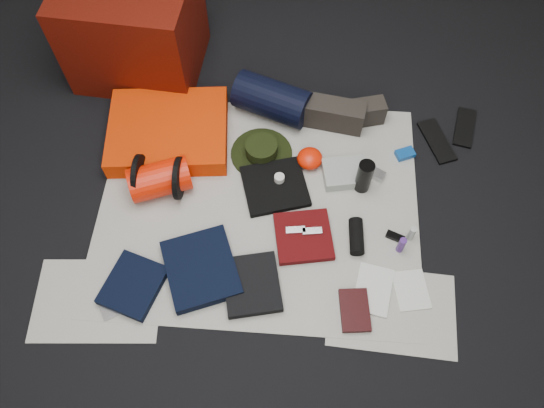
# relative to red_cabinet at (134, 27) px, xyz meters

# --- Properties ---
(floor) EXTENTS (4.50, 4.50, 0.02)m
(floor) POSITION_rel_red_cabinet_xyz_m (0.76, -0.91, -0.29)
(floor) COLOR black
(floor) RESTS_ON ground
(newspaper_mat) EXTENTS (1.60, 1.30, 0.01)m
(newspaper_mat) POSITION_rel_red_cabinet_xyz_m (0.76, -0.91, -0.28)
(newspaper_mat) COLOR beige
(newspaper_mat) RESTS_ON floor
(newspaper_sheet_front_left) EXTENTS (0.61, 0.44, 0.00)m
(newspaper_sheet_front_left) POSITION_rel_red_cabinet_xyz_m (0.06, -1.46, -0.28)
(newspaper_sheet_front_left) COLOR beige
(newspaper_sheet_front_left) RESTS_ON floor
(newspaper_sheet_front_right) EXTENTS (0.60, 0.43, 0.00)m
(newspaper_sheet_front_right) POSITION_rel_red_cabinet_xyz_m (1.41, -1.41, -0.28)
(newspaper_sheet_front_right) COLOR beige
(newspaper_sheet_front_right) RESTS_ON floor
(red_cabinet) EXTENTS (0.72, 0.61, 0.57)m
(red_cabinet) POSITION_rel_red_cabinet_xyz_m (0.00, 0.00, 0.00)
(red_cabinet) COLOR #510D05
(red_cabinet) RESTS_ON floor
(sleeping_pad) EXTENTS (0.67, 0.57, 0.11)m
(sleeping_pad) POSITION_rel_red_cabinet_xyz_m (0.24, -0.52, -0.22)
(sleeping_pad) COLOR red
(sleeping_pad) RESTS_ON newspaper_mat
(stuff_sack) EXTENTS (0.34, 0.27, 0.18)m
(stuff_sack) POSITION_rel_red_cabinet_xyz_m (0.26, -0.84, -0.19)
(stuff_sack) COLOR red
(stuff_sack) RESTS_ON newspaper_mat
(sack_strap_left) EXTENTS (0.02, 0.22, 0.22)m
(sack_strap_left) POSITION_rel_red_cabinet_xyz_m (0.16, -0.84, -0.17)
(sack_strap_left) COLOR black
(sack_strap_left) RESTS_ON newspaper_mat
(sack_strap_right) EXTENTS (0.03, 0.22, 0.22)m
(sack_strap_right) POSITION_rel_red_cabinet_xyz_m (0.36, -0.84, -0.17)
(sack_strap_right) COLOR black
(sack_strap_right) RESTS_ON newspaper_mat
(navy_duffel) EXTENTS (0.45, 0.34, 0.21)m
(navy_duffel) POSITION_rel_red_cabinet_xyz_m (0.78, -0.31, -0.17)
(navy_duffel) COLOR black
(navy_duffel) RESTS_ON newspaper_mat
(boonie_brim) EXTENTS (0.41, 0.41, 0.01)m
(boonie_brim) POSITION_rel_red_cabinet_xyz_m (0.75, -0.59, -0.27)
(boonie_brim) COLOR black
(boonie_brim) RESTS_ON newspaper_mat
(boonie_crown) EXTENTS (0.17, 0.17, 0.07)m
(boonie_crown) POSITION_rel_red_cabinet_xyz_m (0.75, -0.59, -0.23)
(boonie_crown) COLOR black
(boonie_crown) RESTS_ON boonie_brim
(hiking_boot_left) EXTENTS (0.33, 0.17, 0.16)m
(hiking_boot_left) POSITION_rel_red_cabinet_xyz_m (1.12, -0.37, -0.20)
(hiking_boot_left) COLOR #2A2520
(hiking_boot_left) RESTS_ON newspaper_mat
(hiking_boot_right) EXTENTS (0.29, 0.17, 0.14)m
(hiking_boot_right) POSITION_rel_red_cabinet_xyz_m (1.26, -0.34, -0.21)
(hiking_boot_right) COLOR #2A2520
(hiking_boot_right) RESTS_ON newspaper_mat
(flip_flop_left) EXTENTS (0.20, 0.30, 0.02)m
(flip_flop_left) POSITION_rel_red_cabinet_xyz_m (1.69, -0.44, -0.28)
(flip_flop_left) COLOR black
(flip_flop_left) RESTS_ON floor
(flip_flop_right) EXTENTS (0.15, 0.28, 0.01)m
(flip_flop_right) POSITION_rel_red_cabinet_xyz_m (1.85, -0.34, -0.28)
(flip_flop_right) COLOR black
(flip_flop_right) RESTS_ON floor
(trousers_navy_a) EXTENTS (0.31, 0.34, 0.04)m
(trousers_navy_a) POSITION_rel_red_cabinet_xyz_m (0.21, -1.38, -0.26)
(trousers_navy_a) COLOR black
(trousers_navy_a) RESTS_ON newspaper_mat
(trousers_navy_b) EXTENTS (0.43, 0.45, 0.06)m
(trousers_navy_b) POSITION_rel_red_cabinet_xyz_m (0.52, -1.28, -0.25)
(trousers_navy_b) COLOR black
(trousers_navy_b) RESTS_ON newspaper_mat
(trousers_charcoal) EXTENTS (0.31, 0.34, 0.04)m
(trousers_charcoal) POSITION_rel_red_cabinet_xyz_m (0.76, -1.34, -0.26)
(trousers_charcoal) COLOR black
(trousers_charcoal) RESTS_ON newspaper_mat
(black_tshirt) EXTENTS (0.39, 0.37, 0.03)m
(black_tshirt) POSITION_rel_red_cabinet_xyz_m (0.83, -0.80, -0.26)
(black_tshirt) COLOR black
(black_tshirt) RESTS_ON newspaper_mat
(red_shirt) EXTENTS (0.31, 0.31, 0.04)m
(red_shirt) POSITION_rel_red_cabinet_xyz_m (0.99, -1.08, -0.26)
(red_shirt) COLOR #4A0809
(red_shirt) RESTS_ON newspaper_mat
(orange_stuff_sack) EXTENTS (0.15, 0.15, 0.09)m
(orange_stuff_sack) POSITION_rel_red_cabinet_xyz_m (1.00, -0.63, -0.23)
(orange_stuff_sack) COLOR red
(orange_stuff_sack) RESTS_ON newspaper_mat
(first_aid_pouch) EXTENTS (0.26, 0.21, 0.06)m
(first_aid_pouch) POSITION_rel_red_cabinet_xyz_m (1.19, -0.70, -0.25)
(first_aid_pouch) COLOR gray
(first_aid_pouch) RESTS_ON newspaper_mat
(water_bottle) EXTENTS (0.09, 0.09, 0.20)m
(water_bottle) POSITION_rel_red_cabinet_xyz_m (1.28, -0.76, -0.18)
(water_bottle) COLOR black
(water_bottle) RESTS_ON newspaper_mat
(speaker) EXTENTS (0.08, 0.18, 0.07)m
(speaker) POSITION_rel_red_cabinet_xyz_m (1.24, -1.06, -0.24)
(speaker) COLOR black
(speaker) RESTS_ON newspaper_mat
(compact_camera) EXTENTS (0.10, 0.09, 0.04)m
(compact_camera) POSITION_rel_red_cabinet_xyz_m (1.35, -0.69, -0.26)
(compact_camera) COLOR silver
(compact_camera) RESTS_ON newspaper_mat
(cyan_case) EXTENTS (0.11, 0.09, 0.03)m
(cyan_case) POSITION_rel_red_cabinet_xyz_m (1.51, -0.55, -0.26)
(cyan_case) COLOR navy
(cyan_case) RESTS_ON newspaper_mat
(toiletry_purple) EXTENTS (0.04, 0.04, 0.10)m
(toiletry_purple) POSITION_rel_red_cabinet_xyz_m (1.45, -1.10, -0.23)
(toiletry_purple) COLOR #482372
(toiletry_purple) RESTS_ON newspaper_mat
(toiletry_clear) EXTENTS (0.04, 0.04, 0.10)m
(toiletry_clear) POSITION_rel_red_cabinet_xyz_m (1.51, -1.04, -0.23)
(toiletry_clear) COLOR #A5AAA6
(toiletry_clear) RESTS_ON newspaper_mat
(paperback_book) EXTENTS (0.15, 0.21, 0.03)m
(paperback_book) POSITION_rel_red_cabinet_xyz_m (1.24, -1.43, -0.26)
(paperback_book) COLOR black
(paperback_book) RESTS_ON newspaper_mat
(map_booklet) EXTENTS (0.21, 0.27, 0.01)m
(map_booklet) POSITION_rel_red_cabinet_xyz_m (1.32, -1.32, -0.27)
(map_booklet) COLOR beige
(map_booklet) RESTS_ON newspaper_mat
(map_printout) EXTENTS (0.18, 0.22, 0.01)m
(map_printout) POSITION_rel_red_cabinet_xyz_m (1.50, -1.31, -0.27)
(map_printout) COLOR beige
(map_printout) RESTS_ON newspaper_mat
(sunglasses) EXTENTS (0.10, 0.07, 0.02)m
(sunglasses) POSITION_rel_red_cabinet_xyz_m (1.44, -1.04, -0.27)
(sunglasses) COLOR black
(sunglasses) RESTS_ON newspaper_mat
(key_cluster) EXTENTS (0.10, 0.10, 0.01)m
(key_cluster) POSITION_rel_red_cabinet_xyz_m (0.13, -1.51, -0.27)
(key_cluster) COLOR silver
(key_cluster) RESTS_ON newspaper_mat
(tape_roll) EXTENTS (0.05, 0.05, 0.04)m
(tape_roll) POSITION_rel_red_cabinet_xyz_m (0.85, -0.77, -0.23)
(tape_roll) COLOR silver
(tape_roll) RESTS_ON black_tshirt
(energy_bar_a) EXTENTS (0.10, 0.05, 0.01)m
(energy_bar_a) POSITION_rel_red_cabinet_xyz_m (0.95, -1.06, -0.23)
(energy_bar_a) COLOR silver
(energy_bar_a) RESTS_ON red_shirt
(energy_bar_b) EXTENTS (0.10, 0.05, 0.01)m
(energy_bar_b) POSITION_rel_red_cabinet_xyz_m (1.03, -1.06, -0.23)
(energy_bar_b) COLOR silver
(energy_bar_b) RESTS_ON red_shirt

